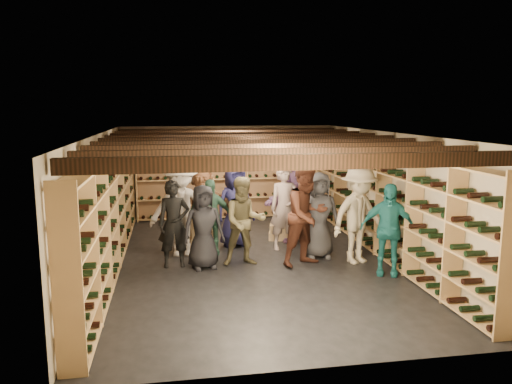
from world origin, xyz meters
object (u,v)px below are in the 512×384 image
object	(u,v)px
person_3	(359,215)
crate_stack_left	(203,225)
person_7	(285,208)
person_11	(295,204)
person_0	(203,227)
person_8	(307,215)
person_1	(174,224)
person_4	(388,229)
person_2	(244,221)
person_5	(202,206)
person_12	(319,215)
crate_loose	(304,226)
person_10	(210,217)
person_9	(181,208)
crate_stack_right	(281,232)
person_6	(235,206)

from	to	relation	value
person_3	crate_stack_left	bearing A→B (deg)	128.99
person_7	person_11	size ratio (longest dim) A/B	1.04
person_0	person_8	xyz separation A→B (m)	(1.87, -0.13, 0.18)
person_1	person_11	bearing A→B (deg)	24.45
crate_stack_left	person_3	xyz separation A→B (m)	(2.79, -1.69, 0.48)
person_1	person_4	world-z (taller)	person_4
person_2	person_5	bearing A→B (deg)	114.09
person_8	person_12	world-z (taller)	person_8
person_1	person_7	bearing A→B (deg)	16.34
crate_loose	person_7	world-z (taller)	person_7
person_10	crate_loose	bearing A→B (deg)	37.88
person_1	person_5	bearing A→B (deg)	61.35
person_5	person_9	bearing A→B (deg)	-120.32
crate_stack_right	person_3	size ratio (longest dim) A/B	0.31
person_9	person_10	distance (m)	0.58
person_0	person_7	bearing A→B (deg)	17.78
person_3	person_11	distance (m)	1.87
crate_stack_left	person_8	distance (m)	2.51
crate_stack_right	person_12	bearing A→B (deg)	-72.91
crate_stack_right	person_3	bearing A→B (deg)	-59.99
person_1	person_9	bearing A→B (deg)	74.55
crate_stack_right	person_10	size ratio (longest dim) A/B	0.38
person_6	person_7	world-z (taller)	person_7
person_8	person_9	distance (m)	2.45
person_4	person_11	size ratio (longest dim) A/B	0.97
person_6	person_9	world-z (taller)	person_9
person_4	person_5	bearing A→B (deg)	165.59
person_5	person_7	size ratio (longest dim) A/B	1.00
crate_stack_left	person_5	world-z (taller)	person_5
person_7	person_9	size ratio (longest dim) A/B	0.91
person_4	person_7	xyz separation A→B (m)	(-1.40, 1.85, 0.05)
person_0	person_6	world-z (taller)	person_6
person_4	person_6	distance (m)	3.25
person_6	person_11	distance (m)	1.35
person_3	person_11	size ratio (longest dim) A/B	1.10
person_8	crate_loose	bearing A→B (deg)	50.99
person_4	person_12	xyz separation A→B (m)	(-0.88, 1.17, 0.03)
person_1	person_8	size ratio (longest dim) A/B	0.84
person_1	person_2	distance (m)	1.28
person_10	person_12	world-z (taller)	person_12
person_3	person_1	bearing A→B (deg)	154.56
crate_stack_left	person_11	world-z (taller)	person_11
crate_stack_right	person_9	world-z (taller)	person_9
person_1	person_12	xyz separation A→B (m)	(2.75, 0.10, 0.04)
person_2	person_6	xyz separation A→B (m)	(-0.01, 1.29, 0.03)
person_3	person_5	bearing A→B (deg)	130.91
crate_stack_left	crate_stack_right	distance (m)	1.74
crate_stack_left	person_7	xyz separation A→B (m)	(1.64, -0.57, 0.43)
person_9	person_2	bearing A→B (deg)	-32.76
person_6	person_11	xyz separation A→B (m)	(1.33, 0.19, -0.03)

